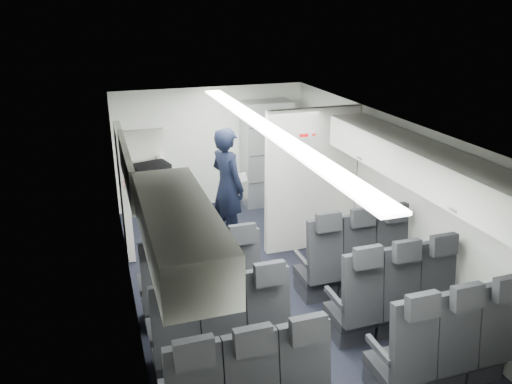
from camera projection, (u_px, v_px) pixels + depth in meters
cabin_shell at (266, 205)px, 6.26m from camera, size 3.41×6.01×2.16m
seat_row_front at (280, 275)px, 6.04m from camera, size 3.33×0.56×1.24m
seat_row_mid at (310, 317)px, 5.24m from camera, size 3.33×0.56×1.24m
seat_row_rear at (351, 374)px, 4.44m from camera, size 3.33×0.56×1.24m
overhead_bin_left_rear at (179, 231)px, 3.81m from camera, size 0.53×1.80×0.40m
overhead_bin_left_front_open at (148, 176)px, 5.40m from camera, size 0.64×1.70×0.72m
overhead_bin_right_rear at (479, 191)px, 4.62m from camera, size 0.53×1.80×0.40m
overhead_bin_right_front at (379, 144)px, 6.18m from camera, size 0.53×1.70×0.40m
bulkhead_partition at (311, 180)px, 7.27m from camera, size 1.40×0.15×2.13m
galley_unit at (266, 153)px, 9.01m from camera, size 0.85×0.52×1.90m
boarding_door at (124, 190)px, 7.23m from camera, size 0.12×1.27×1.86m
flight_attendant at (228, 186)px, 7.51m from camera, size 0.65×0.78×1.82m
carry_on_bag at (152, 174)px, 5.22m from camera, size 0.42×0.34×0.22m
papers at (240, 178)px, 7.48m from camera, size 0.19×0.06×0.13m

